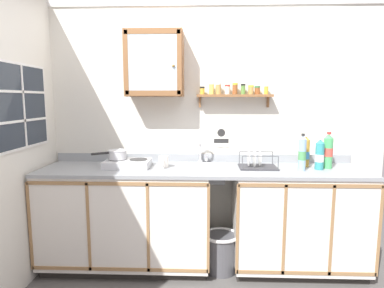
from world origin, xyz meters
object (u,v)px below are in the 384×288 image
at_px(dish_rack, 257,164).
at_px(trash_bin, 221,251).
at_px(warning_sign, 221,136).
at_px(bottle_soda_green_3, 328,151).
at_px(wall_cabinet, 155,64).
at_px(saucepan, 117,154).
at_px(bottle_detergent_teal_0, 320,155).
at_px(sink, 202,170).
at_px(bottle_water_blue_1, 302,154).
at_px(hot_plate_stove, 128,163).
at_px(mug, 163,162).
at_px(bottle_juice_amber_2, 306,152).

bearing_deg(dish_rack, trash_bin, -162.68).
bearing_deg(warning_sign, dish_rack, -40.57).
bearing_deg(bottle_soda_green_3, wall_cabinet, 175.36).
bearing_deg(saucepan, wall_cabinet, 20.53).
bearing_deg(bottle_detergent_teal_0, sink, 177.30).
distance_m(sink, bottle_water_blue_1, 0.90).
distance_m(saucepan, bottle_detergent_teal_0, 1.84).
bearing_deg(saucepan, sink, -0.55).
distance_m(bottle_soda_green_3, trash_bin, 1.34).
distance_m(hot_plate_stove, wall_cabinet, 0.96).
height_order(sink, bottle_soda_green_3, bottle_soda_green_3).
distance_m(bottle_detergent_teal_0, mug, 1.41).
height_order(bottle_juice_amber_2, mug, bottle_juice_amber_2).
bearing_deg(hot_plate_stove, dish_rack, 0.47).
height_order(bottle_water_blue_1, warning_sign, warning_sign).
relative_size(bottle_detergent_teal_0, mug, 2.20).
distance_m(bottle_detergent_teal_0, trash_bin, 1.25).
distance_m(saucepan, mug, 0.44).
height_order(sink, mug, sink).
xyz_separation_m(bottle_water_blue_1, bottle_juice_amber_2, (0.08, 0.17, -0.02)).
bearing_deg(warning_sign, sink, -125.48).
distance_m(bottle_detergent_teal_0, bottle_juice_amber_2, 0.15).
bearing_deg(hot_plate_stove, bottle_water_blue_1, -3.42).
xyz_separation_m(saucepan, bottle_juice_amber_2, (1.75, 0.06, 0.02)).
distance_m(mug, trash_bin, 0.98).
distance_m(wall_cabinet, trash_bin, 1.84).
bearing_deg(warning_sign, mug, -151.77).
height_order(bottle_water_blue_1, dish_rack, bottle_water_blue_1).
height_order(saucepan, warning_sign, warning_sign).
xyz_separation_m(hot_plate_stove, bottle_juice_amber_2, (1.65, 0.08, 0.10)).
xyz_separation_m(saucepan, bottle_detergent_teal_0, (1.84, -0.06, 0.01)).
bearing_deg(trash_bin, wall_cabinet, 159.04).
xyz_separation_m(bottle_juice_amber_2, mug, (-1.31, -0.09, -0.08)).
distance_m(bottle_soda_green_3, wall_cabinet, 1.78).
height_order(saucepan, dish_rack, dish_rack).
height_order(hot_plate_stove, mug, mug).
bearing_deg(bottle_juice_amber_2, bottle_soda_green_3, -17.09).
distance_m(sink, bottle_soda_green_3, 1.16).
relative_size(bottle_soda_green_3, warning_sign, 1.43).
bearing_deg(warning_sign, saucepan, -165.19).
bearing_deg(dish_rack, bottle_detergent_teal_0, -5.02).
bearing_deg(bottle_soda_green_3, hot_plate_stove, -179.38).
xyz_separation_m(bottle_water_blue_1, dish_rack, (-0.38, 0.10, -0.12)).
distance_m(sink, hot_plate_stove, 0.69).
xyz_separation_m(bottle_detergent_teal_0, warning_sign, (-0.86, 0.32, 0.13)).
bearing_deg(wall_cabinet, bottle_juice_amber_2, -2.95).
xyz_separation_m(bottle_water_blue_1, warning_sign, (-0.69, 0.37, 0.11)).
relative_size(sink, bottle_water_blue_1, 1.47).
xyz_separation_m(bottle_water_blue_1, bottle_soda_green_3, (0.26, 0.11, 0.00)).
height_order(sink, trash_bin, sink).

